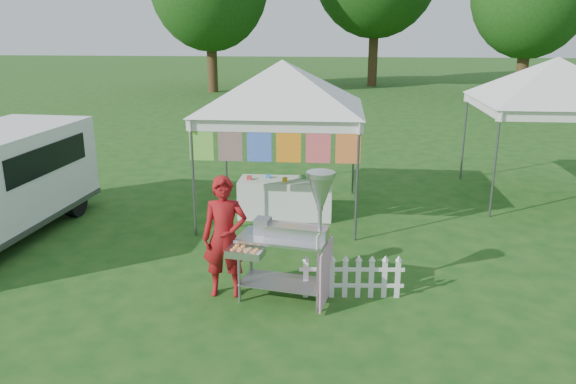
# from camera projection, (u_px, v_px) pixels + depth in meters

# --- Properties ---
(ground) EXTENTS (120.00, 120.00, 0.00)m
(ground) POSITION_uv_depth(u_px,v_px,m) (258.00, 291.00, 7.97)
(ground) COLOR #184914
(ground) RESTS_ON ground
(canopy_main) EXTENTS (4.24, 4.24, 3.45)m
(canopy_main) POSITION_uv_depth(u_px,v_px,m) (282.00, 60.00, 10.45)
(canopy_main) COLOR #59595E
(canopy_main) RESTS_ON ground
(canopy_right) EXTENTS (4.24, 4.24, 3.45)m
(canopy_right) POSITION_uv_depth(u_px,v_px,m) (559.00, 57.00, 11.40)
(canopy_right) COLOR #59595E
(canopy_right) RESTS_ON ground
(donut_cart) EXTENTS (1.43, 0.89, 1.83)m
(donut_cart) POSITION_uv_depth(u_px,v_px,m) (297.00, 227.00, 7.38)
(donut_cart) COLOR gray
(donut_cart) RESTS_ON ground
(vendor) EXTENTS (0.65, 0.46, 1.70)m
(vendor) POSITION_uv_depth(u_px,v_px,m) (225.00, 237.00, 7.64)
(vendor) COLOR maroon
(vendor) RESTS_ON ground
(picket_fence) EXTENTS (1.44, 0.14, 0.56)m
(picket_fence) POSITION_uv_depth(u_px,v_px,m) (352.00, 278.00, 7.69)
(picket_fence) COLOR white
(picket_fence) RESTS_ON ground
(display_table) EXTENTS (1.80, 0.70, 0.75)m
(display_table) POSITION_uv_depth(u_px,v_px,m) (286.00, 198.00, 10.95)
(display_table) COLOR white
(display_table) RESTS_ON ground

